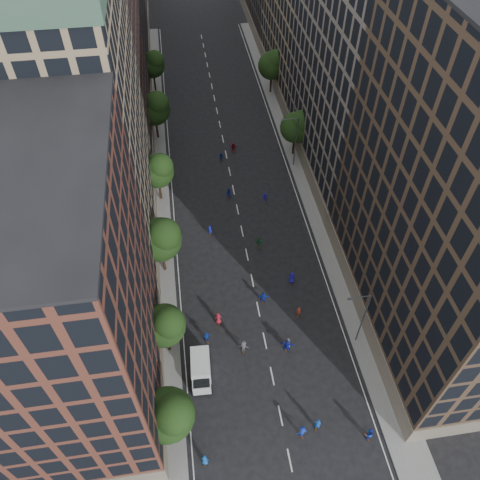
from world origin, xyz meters
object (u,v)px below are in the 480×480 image
at_px(streetlamp_near, 362,316).
at_px(streetlamp_far, 295,139).
at_px(skater_2, 369,434).
at_px(skater_1, 317,424).
at_px(cargo_van, 201,369).
at_px(skater_0, 205,460).

distance_m(streetlamp_near, streetlamp_far, 33.00).
height_order(streetlamp_near, skater_2, streetlamp_near).
xyz_separation_m(streetlamp_near, skater_1, (-6.95, -9.30, -4.21)).
height_order(cargo_van, skater_2, cargo_van).
relative_size(skater_0, skater_2, 0.88).
relative_size(streetlamp_near, skater_2, 4.86).
xyz_separation_m(cargo_van, skater_1, (11.21, -7.57, -0.37)).
distance_m(streetlamp_near, skater_1, 12.35).
bearing_deg(skater_2, streetlamp_near, -114.15).
bearing_deg(streetlamp_far, cargo_van, -117.61).
relative_size(streetlamp_far, skater_1, 4.73).
bearing_deg(streetlamp_far, streetlamp_near, -90.00).
relative_size(streetlamp_near, streetlamp_far, 1.00).
xyz_separation_m(skater_0, skater_2, (16.56, 0.00, 0.11)).
distance_m(skater_1, skater_2, 5.15).
relative_size(streetlamp_near, skater_0, 5.54).
bearing_deg(skater_0, cargo_van, -75.49).
relative_size(cargo_van, skater_1, 2.52).
height_order(streetlamp_near, cargo_van, streetlamp_near).
bearing_deg(skater_2, streetlamp_far, -106.08).
xyz_separation_m(streetlamp_far, skater_0, (-18.66, -44.00, -4.35)).
bearing_deg(streetlamp_far, skater_2, -92.73).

